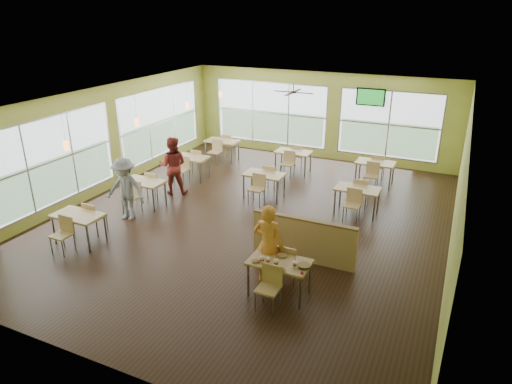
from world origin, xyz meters
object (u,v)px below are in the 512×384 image
at_px(man_plaid, 268,245).
at_px(food_basket, 304,266).
at_px(half_wall_divider, 303,240).
at_px(main_table, 279,266).

distance_m(man_plaid, food_basket, 0.92).
bearing_deg(half_wall_divider, main_table, -90.00).
relative_size(half_wall_divider, man_plaid, 1.36).
height_order(main_table, half_wall_divider, half_wall_divider).
bearing_deg(main_table, food_basket, -1.75).
bearing_deg(food_basket, man_plaid, 161.49).
xyz_separation_m(main_table, half_wall_divider, (0.00, 1.45, -0.11)).
bearing_deg(main_table, man_plaid, 142.33).
bearing_deg(man_plaid, food_basket, 160.07).
distance_m(half_wall_divider, man_plaid, 1.28).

